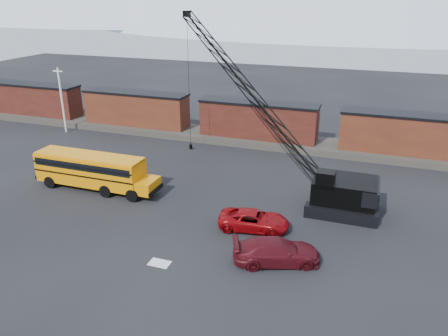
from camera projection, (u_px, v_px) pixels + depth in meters
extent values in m
plane|color=black|center=(179.00, 232.00, 32.07)|extent=(160.00, 160.00, 0.00)
cube|color=#464139|center=(258.00, 140.00, 51.17)|extent=(120.00, 5.00, 0.70)
cube|color=#521F17|center=(34.00, 99.00, 60.18)|extent=(13.50, 2.90, 4.00)
cube|color=black|center=(32.00, 84.00, 59.41)|extent=(13.70, 3.10, 0.25)
cube|color=black|center=(13.00, 109.00, 62.11)|extent=(2.20, 2.40, 0.60)
cube|color=black|center=(61.00, 114.00, 59.52)|extent=(2.20, 2.40, 0.60)
cube|color=#4A1E15|center=(136.00, 109.00, 55.24)|extent=(13.50, 2.90, 4.00)
cube|color=black|center=(135.00, 93.00, 54.47)|extent=(13.70, 3.10, 0.25)
cube|color=black|center=(109.00, 119.00, 57.17)|extent=(2.20, 2.40, 0.60)
cube|color=black|center=(167.00, 125.00, 54.58)|extent=(2.20, 2.40, 0.60)
cube|color=#521F17|center=(258.00, 120.00, 50.30)|extent=(13.50, 2.90, 4.00)
cube|color=black|center=(259.00, 103.00, 49.53)|extent=(13.70, 3.10, 0.25)
cube|color=black|center=(224.00, 131.00, 52.23)|extent=(2.20, 2.40, 0.60)
cube|color=black|center=(294.00, 138.00, 49.63)|extent=(2.20, 2.40, 0.60)
cube|color=#4A1E15|center=(407.00, 134.00, 45.35)|extent=(13.50, 2.90, 4.00)
cube|color=black|center=(410.00, 115.00, 44.59)|extent=(13.70, 3.10, 0.25)
cube|color=black|center=(363.00, 145.00, 47.29)|extent=(2.20, 2.40, 0.60)
cube|color=black|center=(448.00, 154.00, 44.69)|extent=(2.20, 2.40, 0.60)
cylinder|color=silver|center=(62.00, 101.00, 53.72)|extent=(0.24, 0.24, 8.00)
cube|color=silver|center=(58.00, 71.00, 52.38)|extent=(1.40, 0.12, 0.12)
cube|color=silver|center=(160.00, 263.00, 28.41)|extent=(1.40, 0.90, 0.02)
cube|color=orange|center=(90.00, 170.00, 38.65)|extent=(10.00, 2.50, 2.50)
cube|color=orange|center=(147.00, 185.00, 37.18)|extent=(1.60, 2.30, 1.10)
cube|color=orange|center=(89.00, 156.00, 38.16)|extent=(10.00, 2.30, 0.18)
cube|color=black|center=(81.00, 167.00, 37.29)|extent=(9.60, 0.05, 0.65)
cube|color=black|center=(98.00, 158.00, 39.49)|extent=(9.60, 0.05, 0.65)
cube|color=black|center=(156.00, 190.00, 37.03)|extent=(0.15, 2.45, 0.35)
cube|color=black|center=(46.00, 173.00, 40.58)|extent=(0.15, 2.50, 0.35)
cylinder|color=black|center=(50.00, 182.00, 39.22)|extent=(1.10, 0.35, 1.10)
cylinder|color=black|center=(67.00, 173.00, 41.24)|extent=(1.10, 0.35, 1.10)
cylinder|color=black|center=(106.00, 191.00, 37.43)|extent=(1.10, 0.35, 1.10)
cylinder|color=black|center=(120.00, 181.00, 39.44)|extent=(1.10, 0.35, 1.10)
cylinder|color=black|center=(132.00, 195.00, 36.63)|extent=(1.10, 0.35, 1.10)
cylinder|color=black|center=(146.00, 185.00, 38.64)|extent=(1.10, 0.35, 1.10)
imported|color=maroon|center=(254.00, 220.00, 32.30)|extent=(5.51, 3.15, 1.45)
imported|color=#4E0D14|center=(277.00, 251.00, 28.23)|extent=(6.12, 4.21, 1.64)
cube|color=black|center=(341.00, 214.00, 33.60)|extent=(5.50, 1.00, 1.00)
cube|color=black|center=(344.00, 197.00, 36.39)|extent=(5.50, 1.00, 1.00)
cube|color=black|center=(344.00, 190.00, 34.47)|extent=(4.80, 3.60, 1.80)
cube|color=black|center=(371.00, 191.00, 33.78)|extent=(1.20, 3.80, 1.20)
cube|color=black|center=(326.00, 179.00, 33.41)|extent=(1.40, 1.20, 1.30)
cube|color=black|center=(325.00, 182.00, 32.92)|extent=(1.20, 0.06, 0.90)
cube|color=black|center=(187.00, 14.00, 43.68)|extent=(0.70, 0.50, 0.60)
cylinder|color=black|center=(189.00, 85.00, 46.37)|extent=(0.04, 0.04, 14.10)
cube|color=black|center=(191.00, 146.00, 48.94)|extent=(0.25, 0.25, 0.50)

